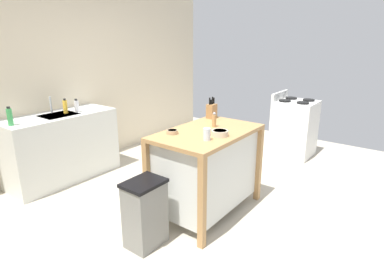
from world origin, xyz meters
name	(u,v)px	position (x,y,z in m)	size (l,w,h in m)	color
ground_plane	(190,211)	(0.00, 0.00, 0.00)	(6.92, 6.92, 0.00)	#BCB29E
wall_back	(63,78)	(0.00, 2.24, 1.30)	(5.92, 0.10, 2.60)	beige
kitchen_island	(207,167)	(0.13, -0.12, 0.51)	(1.18, 0.73, 0.91)	#AD7F4C
knife_block	(212,111)	(0.60, 0.14, 1.01)	(0.11, 0.09, 0.25)	#9E7042
bowl_ceramic_small	(220,133)	(0.05, -0.32, 0.94)	(0.16, 0.16, 0.06)	beige
bowl_stoneware_deep	(172,132)	(-0.17, 0.09, 0.94)	(0.11, 0.11, 0.04)	tan
drinking_cup	(207,134)	(-0.13, -0.30, 0.97)	(0.07, 0.07, 0.11)	silver
pepper_grinder	(214,120)	(0.29, -0.10, 0.99)	(0.04, 0.04, 0.16)	#AD7F4C
trash_bin	(145,213)	(-0.70, -0.02, 0.32)	(0.36, 0.28, 0.63)	slate
sink_counter	(62,147)	(-0.35, 1.89, 0.45)	(1.41, 0.60, 0.89)	silver
sink_faucet	(51,105)	(-0.35, 2.03, 1.00)	(0.02, 0.02, 0.22)	#B7BCC1
bottle_spray_cleaner	(77,106)	(-0.11, 1.81, 0.97)	(0.06, 0.06, 0.18)	white
bottle_dish_soap	(10,117)	(-0.96, 1.81, 0.99)	(0.06, 0.06, 0.22)	green
bottle_hand_soap	(65,106)	(-0.24, 1.87, 0.98)	(0.06, 0.06, 0.19)	yellow
stove	(294,128)	(2.41, -0.26, 0.45)	(0.60, 0.60, 1.01)	silver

